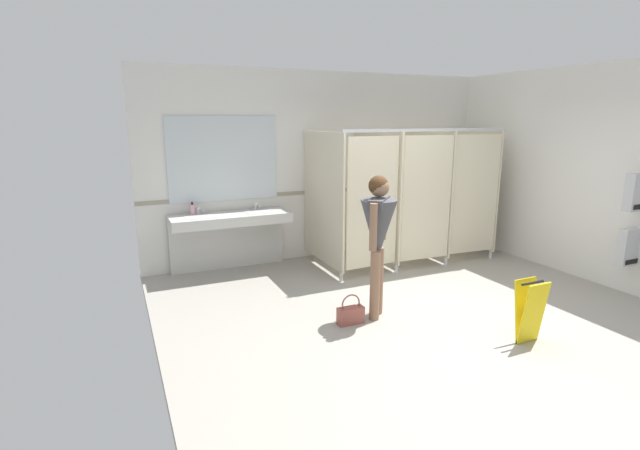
# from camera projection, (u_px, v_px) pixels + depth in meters

# --- Properties ---
(ground_plane) EXTENTS (5.96, 6.14, 0.10)m
(ground_plane) POSITION_uv_depth(u_px,v_px,m) (435.00, 319.00, 5.28)
(ground_plane) COLOR #9E998E
(wall_back) EXTENTS (5.96, 0.12, 2.90)m
(wall_back) POSITION_uv_depth(u_px,v_px,m) (330.00, 165.00, 7.46)
(wall_back) COLOR silver
(wall_back) RESTS_ON ground_plane
(wall_side_right) EXTENTS (0.12, 6.14, 2.90)m
(wall_side_right) POSITION_uv_depth(u_px,v_px,m) (613.00, 176.00, 6.04)
(wall_side_right) COLOR silver
(wall_side_right) RESTS_ON ground_plane
(wall_back_tile_band) EXTENTS (5.96, 0.01, 0.06)m
(wall_back_tile_band) POSITION_uv_depth(u_px,v_px,m) (332.00, 191.00, 7.50)
(wall_back_tile_band) COLOR #9E937F
(wall_back_tile_band) RESTS_ON wall_back
(vanity_counter) EXTENTS (1.69, 0.57, 0.98)m
(vanity_counter) POSITION_uv_depth(u_px,v_px,m) (230.00, 228.00, 6.71)
(vanity_counter) COLOR silver
(vanity_counter) RESTS_ON ground_plane
(mirror_panel) EXTENTS (1.59, 0.02, 1.21)m
(mirror_panel) POSITION_uv_depth(u_px,v_px,m) (224.00, 159.00, 6.67)
(mirror_panel) COLOR silver
(mirror_panel) RESTS_ON wall_back
(bathroom_stalls) EXTENTS (2.74, 1.36, 2.05)m
(bathroom_stalls) POSITION_uv_depth(u_px,v_px,m) (408.00, 194.00, 7.05)
(bathroom_stalls) COLOR beige
(bathroom_stalls) RESTS_ON ground_plane
(paper_towel_dispenser_upper) EXTENTS (0.38, 0.13, 0.46)m
(paper_towel_dispenser_upper) POSITION_uv_depth(u_px,v_px,m) (638.00, 192.00, 5.63)
(paper_towel_dispenser_upper) COLOR #B7BABF
(paper_towel_dispenser_upper) RESTS_ON wall_side_right
(paper_towel_dispenser_lower) EXTENTS (0.39, 0.13, 0.47)m
(paper_towel_dispenser_lower) POSITION_uv_depth(u_px,v_px,m) (631.00, 247.00, 5.77)
(paper_towel_dispenser_lower) COLOR #B7BABF
(paper_towel_dispenser_lower) RESTS_ON wall_side_right
(person_standing) EXTENTS (0.57, 0.57, 1.60)m
(person_standing) POSITION_uv_depth(u_px,v_px,m) (378.00, 230.00, 5.03)
(person_standing) COLOR #8C664C
(person_standing) RESTS_ON ground_plane
(handbag) EXTENTS (0.29, 0.12, 0.34)m
(handbag) POSITION_uv_depth(u_px,v_px,m) (351.00, 314.00, 5.04)
(handbag) COLOR #934C42
(handbag) RESTS_ON ground_plane
(soap_dispenser) EXTENTS (0.07, 0.07, 0.18)m
(soap_dispenser) POSITION_uv_depth(u_px,v_px,m) (192.00, 209.00, 6.52)
(soap_dispenser) COLOR #D899B2
(soap_dispenser) RESTS_ON vanity_counter
(wet_floor_sign) EXTENTS (0.28, 0.19, 0.64)m
(wet_floor_sign) POSITION_uv_depth(u_px,v_px,m) (530.00, 311.00, 4.58)
(wet_floor_sign) COLOR yellow
(wet_floor_sign) RESTS_ON ground_plane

